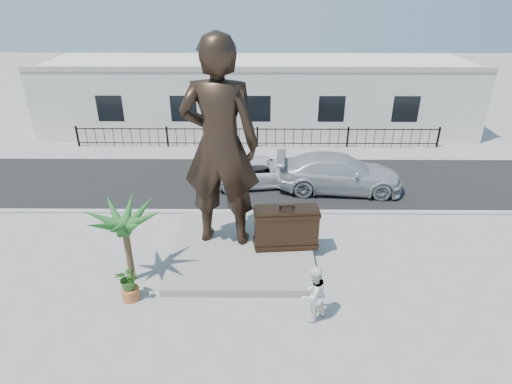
% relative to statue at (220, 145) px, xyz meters
% --- Properties ---
extents(ground, '(100.00, 100.00, 0.00)m').
position_rel_statue_xyz_m(ground, '(1.26, -2.01, -4.10)').
color(ground, '#9E9991').
rests_on(ground, ground).
extents(street, '(40.00, 7.00, 0.01)m').
position_rel_statue_xyz_m(street, '(1.26, 5.99, -4.09)').
color(street, black).
rests_on(street, ground).
extents(curb, '(40.00, 0.25, 0.12)m').
position_rel_statue_xyz_m(curb, '(1.26, 2.49, -4.04)').
color(curb, '#A5A399').
rests_on(curb, ground).
extents(far_sidewalk, '(40.00, 2.50, 0.02)m').
position_rel_statue_xyz_m(far_sidewalk, '(1.26, 9.99, -4.09)').
color(far_sidewalk, '#9E9991').
rests_on(far_sidewalk, ground).
extents(plinth, '(5.20, 5.20, 0.30)m').
position_rel_statue_xyz_m(plinth, '(0.76, -0.51, -3.95)').
color(plinth, gray).
rests_on(plinth, ground).
extents(fence, '(22.00, 0.10, 1.20)m').
position_rel_statue_xyz_m(fence, '(1.26, 10.79, -3.50)').
color(fence, black).
rests_on(fence, ground).
extents(building, '(28.00, 7.00, 4.40)m').
position_rel_statue_xyz_m(building, '(1.26, 14.99, -1.90)').
color(building, silver).
rests_on(building, ground).
extents(statue, '(2.95, 2.10, 7.60)m').
position_rel_statue_xyz_m(statue, '(0.00, 0.00, 0.00)').
color(statue, black).
rests_on(statue, plinth).
extents(suitcase, '(2.35, 0.91, 1.62)m').
position_rel_statue_xyz_m(suitcase, '(2.37, -0.56, -2.99)').
color(suitcase, black).
rests_on(suitcase, plinth).
extents(tourist, '(1.16, 1.14, 1.88)m').
position_rel_statue_xyz_m(tourist, '(2.98, -4.02, -3.16)').
color(tourist, white).
rests_on(tourist, ground).
extents(car_white, '(5.12, 2.96, 1.34)m').
position_rel_statue_xyz_m(car_white, '(1.49, 5.57, -3.42)').
color(car_white, silver).
rests_on(car_white, street).
extents(car_silver, '(6.20, 2.87, 1.75)m').
position_rel_statue_xyz_m(car_silver, '(5.23, 4.91, -3.21)').
color(car_silver, '#A5A7A9').
rests_on(car_silver, street).
extents(worker, '(1.11, 0.76, 1.58)m').
position_rel_statue_xyz_m(worker, '(-1.36, 10.07, -3.29)').
color(worker, '#ED500C').
rests_on(worker, far_sidewalk).
extents(palm_tree, '(1.80, 1.80, 3.20)m').
position_rel_statue_xyz_m(palm_tree, '(-2.99, -2.16, -4.10)').
color(palm_tree, '#20561F').
rests_on(palm_tree, ground).
extents(planter, '(0.56, 0.56, 0.40)m').
position_rel_statue_xyz_m(planter, '(-2.76, -3.17, -3.90)').
color(planter, '#B55F2F').
rests_on(planter, ground).
extents(shrub, '(0.85, 0.78, 0.81)m').
position_rel_statue_xyz_m(shrub, '(-2.76, -3.17, -3.30)').
color(shrub, '#326521').
rests_on(shrub, planter).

